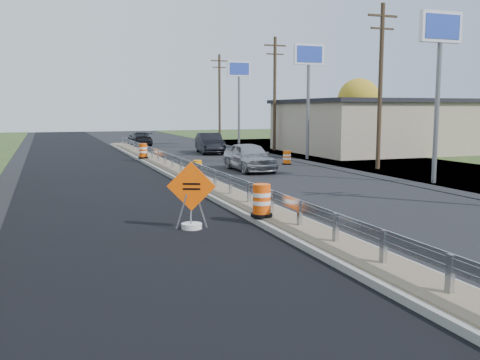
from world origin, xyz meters
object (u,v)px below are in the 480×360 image
object	(u,v)px
barrel_median_near	(262,201)
car_dark_far	(140,139)
barrel_median_far	(143,151)
barrel_median_mid	(198,169)
barrel_shoulder_near	(287,158)
barrel_shoulder_far	(211,144)
car_dark_mid	(210,143)
caution_sign	(192,212)
car_silver	(249,157)

from	to	relation	value
barrel_median_near	car_dark_far	xyz separation A→B (m)	(2.46, 36.82, -0.03)
barrel_median_near	barrel_median_far	bearing A→B (deg)	90.00
barrel_median_mid	barrel_shoulder_near	world-z (taller)	barrel_median_mid
barrel_shoulder_far	car_dark_mid	bearing A→B (deg)	-107.96
barrel_shoulder_near	car_dark_mid	world-z (taller)	car_dark_mid
barrel_median_near	barrel_shoulder_far	size ratio (longest dim) A/B	1.00
barrel_shoulder_far	barrel_median_mid	bearing A→B (deg)	-108.71
barrel_median_far	barrel_shoulder_near	size ratio (longest dim) A/B	1.14
barrel_shoulder_far	barrel_shoulder_near	bearing A→B (deg)	-87.22
barrel_shoulder_near	car_dark_mid	bearing A→B (deg)	101.63
barrel_median_near	barrel_median_mid	xyz separation A→B (m)	(0.82, 10.23, -0.10)
caution_sign	car_dark_far	world-z (taller)	caution_sign
barrel_median_far	car_silver	bearing A→B (deg)	-57.66
car_dark_mid	barrel_median_near	bearing A→B (deg)	-96.30
barrel_median_mid	barrel_median_near	bearing A→B (deg)	-94.57
barrel_median_near	car_dark_far	bearing A→B (deg)	86.17
car_dark_mid	car_silver	bearing A→B (deg)	-89.45
barrel_median_near	barrel_shoulder_far	world-z (taller)	barrel_median_near
caution_sign	barrel_median_near	xyz separation A→B (m)	(2.20, -0.01, 0.20)
barrel_median_near	car_dark_far	distance (m)	36.90
barrel_median_near	barrel_shoulder_far	bearing A→B (deg)	75.93
barrel_shoulder_far	car_dark_mid	size ratio (longest dim) A/B	0.20
caution_sign	barrel_shoulder_near	xyz separation A→B (m)	(10.44, 15.83, -0.09)
barrel_median_far	car_dark_mid	bearing A→B (deg)	39.20
caution_sign	barrel_median_mid	distance (m)	10.66
barrel_median_mid	barrel_shoulder_far	xyz separation A→B (m)	(6.73, 19.88, -0.13)
barrel_shoulder_far	caution_sign	bearing A→B (deg)	-107.95
car_silver	barrel_median_far	bearing A→B (deg)	122.65
barrel_median_far	barrel_shoulder_far	size ratio (longest dim) A/B	1.00
barrel_median_mid	car_silver	world-z (taller)	car_silver
barrel_shoulder_near	car_dark_far	xyz separation A→B (m)	(-5.78, 20.98, 0.26)
barrel_median_mid	barrel_shoulder_far	distance (m)	20.99
barrel_median_near	car_dark_mid	size ratio (longest dim) A/B	0.20
barrel_shoulder_near	car_silver	xyz separation A→B (m)	(-3.51, -2.48, 0.39)
barrel_median_mid	car_silver	bearing A→B (deg)	38.62
barrel_shoulder_near	car_dark_far	size ratio (longest dim) A/B	0.19
caution_sign	barrel_median_far	bearing A→B (deg)	107.62
car_silver	car_dark_mid	size ratio (longest dim) A/B	0.97
barrel_shoulder_near	car_silver	size ratio (longest dim) A/B	0.18
barrel_median_near	car_silver	xyz separation A→B (m)	(4.74, 13.36, 0.10)
barrel_shoulder_near	car_dark_far	distance (m)	21.76
barrel_median_near	barrel_shoulder_near	xyz separation A→B (m)	(8.24, 15.84, -0.29)
barrel_median_near	barrel_median_mid	bearing A→B (deg)	85.43
barrel_median_near	car_dark_far	world-z (taller)	car_dark_far
caution_sign	car_dark_mid	world-z (taller)	caution_sign
barrel_median_near	barrel_shoulder_near	bearing A→B (deg)	62.52
caution_sign	barrel_shoulder_near	world-z (taller)	caution_sign
barrel_median_near	car_dark_mid	bearing A→B (deg)	76.58
car_dark_mid	barrel_shoulder_far	bearing A→B (deg)	79.16
caution_sign	barrel_shoulder_far	xyz separation A→B (m)	(9.75, 30.10, -0.03)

